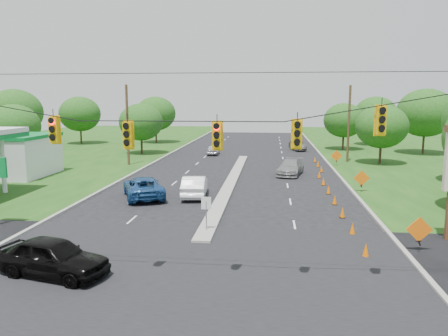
# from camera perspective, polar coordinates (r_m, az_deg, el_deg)

# --- Properties ---
(ground) EXTENTS (160.00, 160.00, 0.00)m
(ground) POSITION_cam_1_polar(r_m,az_deg,el_deg) (19.28, -5.04, -13.72)
(ground) COLOR black
(ground) RESTS_ON ground
(cross_street) EXTENTS (160.00, 14.00, 0.02)m
(cross_street) POSITION_cam_1_polar(r_m,az_deg,el_deg) (19.28, -5.04, -13.72)
(cross_street) COLOR black
(cross_street) RESTS_ON ground
(curb_left) EXTENTS (0.25, 110.00, 0.16)m
(curb_left) POSITION_cam_1_polar(r_m,az_deg,el_deg) (49.91, -9.70, 0.32)
(curb_left) COLOR gray
(curb_left) RESTS_ON ground
(curb_right) EXTENTS (0.25, 110.00, 0.16)m
(curb_right) POSITION_cam_1_polar(r_m,az_deg,el_deg) (48.45, 13.94, -0.08)
(curb_right) COLOR gray
(curb_right) RESTS_ON ground
(median) EXTENTS (1.00, 34.00, 0.18)m
(median) POSITION_cam_1_polar(r_m,az_deg,el_deg) (39.30, 0.94, -1.89)
(median) COLOR gray
(median) RESTS_ON ground
(median_sign) EXTENTS (0.55, 0.06, 2.05)m
(median_sign) POSITION_cam_1_polar(r_m,az_deg,el_deg) (24.44, -2.34, -5.15)
(median_sign) COLOR gray
(median_sign) RESTS_ON ground
(signal_span) EXTENTS (25.60, 0.32, 9.00)m
(signal_span) POSITION_cam_1_polar(r_m,az_deg,el_deg) (17.00, -6.10, 0.61)
(signal_span) COLOR #422D1C
(signal_span) RESTS_ON ground
(utility_pole_far_left) EXTENTS (0.28, 0.28, 9.00)m
(utility_pole_far_left) POSITION_cam_1_polar(r_m,az_deg,el_deg) (50.16, -12.49, 5.45)
(utility_pole_far_left) COLOR #422D1C
(utility_pole_far_left) RESTS_ON ground
(utility_pole_far_right) EXTENTS (0.28, 0.28, 9.00)m
(utility_pole_far_right) POSITION_cam_1_polar(r_m,az_deg,el_deg) (53.26, 15.98, 5.52)
(utility_pole_far_right) COLOR #422D1C
(utility_pole_far_right) RESTS_ON ground
(cone_0) EXTENTS (0.32, 0.32, 0.70)m
(cone_0) POSITION_cam_1_polar(r_m,az_deg,el_deg) (22.09, 18.03, -10.16)
(cone_0) COLOR #EE6500
(cone_0) RESTS_ON ground
(cone_1) EXTENTS (0.32, 0.32, 0.70)m
(cone_1) POSITION_cam_1_polar(r_m,az_deg,el_deg) (25.36, 16.44, -7.59)
(cone_1) COLOR #EE6500
(cone_1) RESTS_ON ground
(cone_2) EXTENTS (0.32, 0.32, 0.70)m
(cone_2) POSITION_cam_1_polar(r_m,az_deg,el_deg) (28.69, 15.22, -5.61)
(cone_2) COLOR #EE6500
(cone_2) RESTS_ON ground
(cone_3) EXTENTS (0.32, 0.32, 0.70)m
(cone_3) POSITION_cam_1_polar(r_m,az_deg,el_deg) (32.05, 14.26, -4.04)
(cone_3) COLOR #EE6500
(cone_3) RESTS_ON ground
(cone_4) EXTENTS (0.32, 0.32, 0.70)m
(cone_4) POSITION_cam_1_polar(r_m,az_deg,el_deg) (35.44, 13.49, -2.77)
(cone_4) COLOR #EE6500
(cone_4) RESTS_ON ground
(cone_5) EXTENTS (0.32, 0.32, 0.70)m
(cone_5) POSITION_cam_1_polar(r_m,az_deg,el_deg) (38.85, 12.86, -1.72)
(cone_5) COLOR #EE6500
(cone_5) RESTS_ON ground
(cone_6) EXTENTS (0.32, 0.32, 0.70)m
(cone_6) POSITION_cam_1_polar(r_m,az_deg,el_deg) (42.27, 12.33, -0.84)
(cone_6) COLOR #EE6500
(cone_6) RESTS_ON ground
(cone_7) EXTENTS (0.32, 0.32, 0.70)m
(cone_7) POSITION_cam_1_polar(r_m,az_deg,el_deg) (45.77, 12.62, -0.11)
(cone_7) COLOR #EE6500
(cone_7) RESTS_ON ground
(cone_8) EXTENTS (0.32, 0.32, 0.70)m
(cone_8) POSITION_cam_1_polar(r_m,az_deg,el_deg) (49.21, 12.18, 0.54)
(cone_8) COLOR #EE6500
(cone_8) RESTS_ON ground
(cone_9) EXTENTS (0.32, 0.32, 0.70)m
(cone_9) POSITION_cam_1_polar(r_m,az_deg,el_deg) (52.66, 11.80, 1.10)
(cone_9) COLOR #EE6500
(cone_9) RESTS_ON ground
(work_sign_0) EXTENTS (1.27, 0.58, 1.37)m
(work_sign_0) POSITION_cam_1_polar(r_m,az_deg,el_deg) (23.49, 24.15, -7.47)
(work_sign_0) COLOR black
(work_sign_0) RESTS_ON ground
(work_sign_1) EXTENTS (1.27, 0.58, 1.37)m
(work_sign_1) POSITION_cam_1_polar(r_m,az_deg,el_deg) (36.71, 17.53, -1.36)
(work_sign_1) COLOR black
(work_sign_1) RESTS_ON ground
(work_sign_2) EXTENTS (1.27, 0.58, 1.37)m
(work_sign_2) POSITION_cam_1_polar(r_m,az_deg,el_deg) (50.35, 14.47, 1.50)
(work_sign_2) COLOR black
(work_sign_2) RESTS_ON ground
(tree_2) EXTENTS (5.88, 5.88, 6.86)m
(tree_2) POSITION_cam_1_polar(r_m,az_deg,el_deg) (55.97, -25.74, 4.96)
(tree_2) COLOR black
(tree_2) RESTS_ON ground
(tree_3) EXTENTS (7.56, 7.56, 8.82)m
(tree_3) POSITION_cam_1_polar(r_m,az_deg,el_deg) (67.57, -25.68, 6.57)
(tree_3) COLOR black
(tree_3) RESTS_ON ground
(tree_4) EXTENTS (6.72, 6.72, 7.84)m
(tree_4) POSITION_cam_1_polar(r_m,az_deg,el_deg) (76.30, -18.31, 6.71)
(tree_4) COLOR black
(tree_4) RESTS_ON ground
(tree_5) EXTENTS (5.88, 5.88, 6.86)m
(tree_5) POSITION_cam_1_polar(r_m,az_deg,el_deg) (60.13, -10.79, 5.91)
(tree_5) COLOR black
(tree_5) RESTS_ON ground
(tree_6) EXTENTS (6.72, 6.72, 7.84)m
(tree_6) POSITION_cam_1_polar(r_m,az_deg,el_deg) (75.06, -8.92, 7.03)
(tree_6) COLOR black
(tree_6) RESTS_ON ground
(tree_9) EXTENTS (5.88, 5.88, 6.86)m
(tree_9) POSITION_cam_1_polar(r_m,az_deg,el_deg) (53.00, 19.90, 5.13)
(tree_9) COLOR black
(tree_9) RESTS_ON ground
(tree_10) EXTENTS (7.56, 7.56, 8.82)m
(tree_10) POSITION_cam_1_polar(r_m,az_deg,el_deg) (64.76, 24.83, 6.55)
(tree_10) COLOR black
(tree_10) RESTS_ON ground
(tree_11) EXTENTS (6.72, 6.72, 7.84)m
(tree_11) POSITION_cam_1_polar(r_m,az_deg,el_deg) (74.31, 19.17, 6.62)
(tree_11) COLOR black
(tree_11) RESTS_ON ground
(tree_12) EXTENTS (5.88, 5.88, 6.86)m
(tree_12) POSITION_cam_1_polar(r_m,az_deg,el_deg) (66.32, 15.39, 6.03)
(tree_12) COLOR black
(tree_12) RESTS_ON ground
(black_sedan) EXTENTS (5.23, 3.06, 1.67)m
(black_sedan) POSITION_cam_1_polar(r_m,az_deg,el_deg) (20.13, -21.43, -10.79)
(black_sedan) COLOR black
(black_sedan) RESTS_ON ground
(white_sedan) EXTENTS (2.17, 5.06, 1.62)m
(white_sedan) POSITION_cam_1_polar(r_m,az_deg,el_deg) (33.61, -3.85, -2.37)
(white_sedan) COLOR white
(white_sedan) RESTS_ON ground
(blue_pickup) EXTENTS (4.74, 6.39, 1.61)m
(blue_pickup) POSITION_cam_1_polar(r_m,az_deg,el_deg) (33.70, -10.49, -2.48)
(blue_pickup) COLOR navy
(blue_pickup) RESTS_ON ground
(silver_car_far) EXTENTS (3.17, 5.54, 1.51)m
(silver_car_far) POSITION_cam_1_polar(r_m,az_deg,el_deg) (43.54, 8.66, 0.09)
(silver_car_far) COLOR gray
(silver_car_far) RESTS_ON ground
(silver_car_oncoming) EXTENTS (1.61, 3.85, 1.30)m
(silver_car_oncoming) POSITION_cam_1_polar(r_m,az_deg,el_deg) (58.77, -1.41, 2.39)
(silver_car_oncoming) COLOR #B5B5BD
(silver_car_oncoming) RESTS_ON ground
(dark_car_receding) EXTENTS (2.50, 4.49, 1.40)m
(dark_car_receding) POSITION_cam_1_polar(r_m,az_deg,el_deg) (64.50, 9.57, 2.91)
(dark_car_receding) COLOR #323232
(dark_car_receding) RESTS_ON ground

